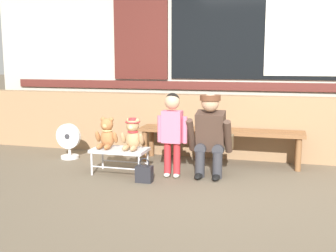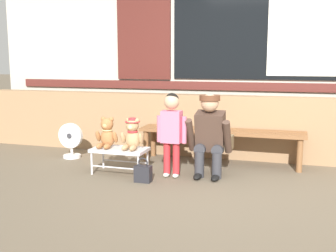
{
  "view_description": "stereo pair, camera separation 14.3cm",
  "coord_description": "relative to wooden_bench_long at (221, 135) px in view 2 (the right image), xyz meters",
  "views": [
    {
      "loc": [
        0.41,
        -4.1,
        1.31
      ],
      "look_at": [
        -0.88,
        0.49,
        0.55
      ],
      "focal_mm": 43.77,
      "sensor_mm": 36.0,
      "label": 1
    },
    {
      "loc": [
        0.55,
        -4.06,
        1.31
      ],
      "look_at": [
        -0.88,
        0.49,
        0.55
      ],
      "focal_mm": 43.77,
      "sensor_mm": 36.0,
      "label": 2
    }
  ],
  "objects": [
    {
      "name": "ground_plane",
      "position": [
        0.35,
        -1.06,
        -0.37
      ],
      "size": [
        60.0,
        60.0,
        0.0
      ],
      "primitive_type": "plane",
      "color": "brown"
    },
    {
      "name": "teddy_bear_with_hat",
      "position": [
        -0.89,
        -0.82,
        0.1
      ],
      "size": [
        0.28,
        0.27,
        0.36
      ],
      "color": "tan",
      "rests_on": "small_display_bench"
    },
    {
      "name": "brick_low_wall",
      "position": [
        0.35,
        0.37,
        0.05
      ],
      "size": [
        8.1,
        0.25,
        0.85
      ],
      "primitive_type": "cube",
      "color": "#997551",
      "rests_on": "ground"
    },
    {
      "name": "small_display_bench",
      "position": [
        -1.05,
        -0.82,
        -0.11
      ],
      "size": [
        0.64,
        0.36,
        0.3
      ],
      "color": "silver",
      "rests_on": "ground"
    },
    {
      "name": "handbag_on_ground",
      "position": [
        -0.66,
        -1.07,
        -0.28
      ],
      "size": [
        0.18,
        0.11,
        0.27
      ],
      "color": "#232328",
      "rests_on": "ground"
    },
    {
      "name": "shop_facade",
      "position": [
        0.35,
        0.88,
        1.37
      ],
      "size": [
        8.27,
        0.26,
        3.47
      ],
      "color": "#B7B2A3",
      "rests_on": "ground"
    },
    {
      "name": "teddy_bear_plain",
      "position": [
        -1.21,
        -0.82,
        0.09
      ],
      "size": [
        0.28,
        0.26,
        0.36
      ],
      "color": "#A86B3D",
      "rests_on": "small_display_bench"
    },
    {
      "name": "floor_fan",
      "position": [
        -2.0,
        -0.31,
        -0.13
      ],
      "size": [
        0.34,
        0.24,
        0.48
      ],
      "color": "silver",
      "rests_on": "ground"
    },
    {
      "name": "adult_crouching",
      "position": [
        -0.01,
        -0.62,
        0.11
      ],
      "size": [
        0.5,
        0.49,
        0.95
      ],
      "color": "#333338",
      "rests_on": "ground"
    },
    {
      "name": "child_standing",
      "position": [
        -0.42,
        -0.78,
        0.22
      ],
      "size": [
        0.35,
        0.18,
        0.96
      ],
      "color": "#B7282D",
      "rests_on": "ground"
    },
    {
      "name": "wooden_bench_long",
      "position": [
        0.0,
        0.0,
        0.0
      ],
      "size": [
        2.1,
        0.4,
        0.44
      ],
      "color": "brown",
      "rests_on": "ground"
    }
  ]
}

